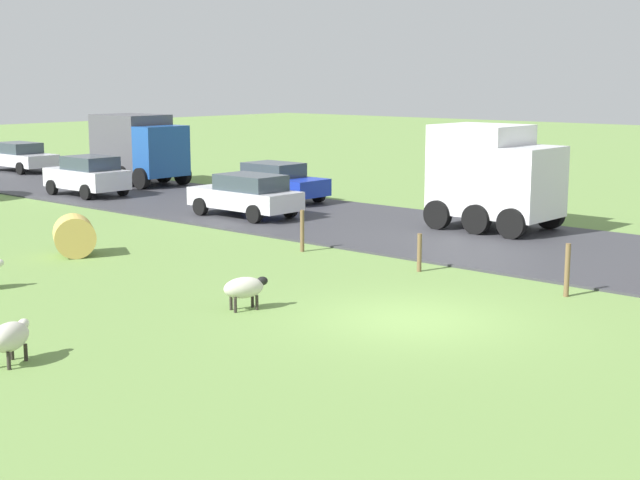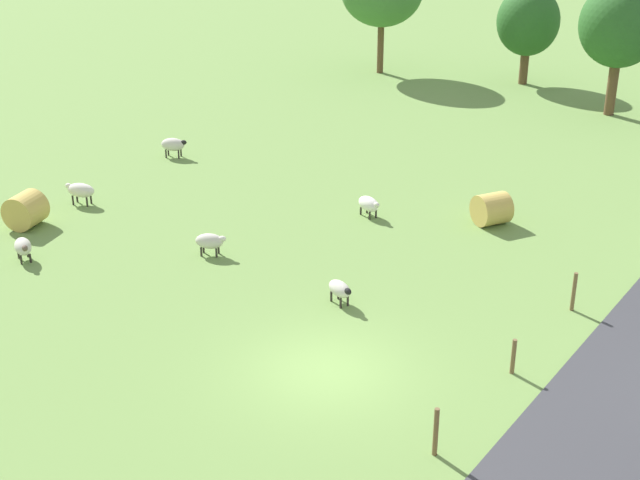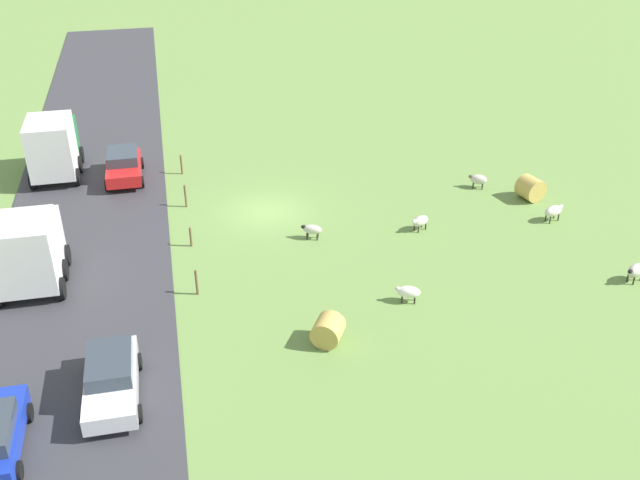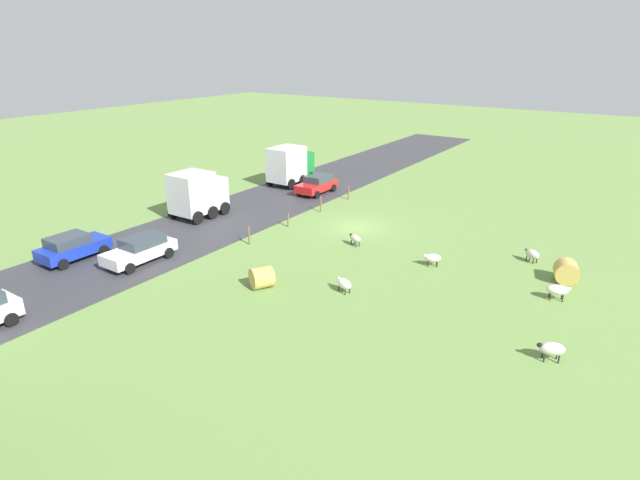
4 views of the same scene
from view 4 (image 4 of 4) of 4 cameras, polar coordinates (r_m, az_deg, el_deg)
ground_plane at (r=36.81m, az=4.05°, el=1.47°), size 160.00×160.00×0.00m
road_strip at (r=41.80m, az=-6.79°, el=3.80°), size 8.00×80.00×0.06m
sheep_0 at (r=33.21m, az=3.92°, el=0.19°), size 1.07×0.78×0.73m
sheep_1 at (r=23.45m, az=24.32°, el=-10.95°), size 1.18×0.93×0.84m
sheep_2 at (r=26.99m, az=2.69°, el=-4.86°), size 1.14×0.82×0.76m
sheep_3 at (r=30.79m, az=12.39°, el=-1.96°), size 1.09×0.88×0.76m
sheep_4 at (r=33.13m, az=22.49°, el=-1.47°), size 1.07×0.91×0.77m
sheep_5 at (r=28.78m, az=24.86°, el=-5.05°), size 1.24×0.86×0.84m
hay_bale_0 at (r=31.08m, az=25.68°, el=-3.17°), size 1.51×1.44×1.25m
hay_bale_1 at (r=27.62m, az=-6.48°, el=-4.16°), size 1.56×1.55×1.15m
fence_post_0 at (r=43.26m, az=3.17°, el=5.27°), size 0.12×0.12×1.17m
fence_post_1 at (r=39.85m, az=0.08°, el=4.00°), size 0.12×0.12×1.25m
fence_post_2 at (r=36.66m, az=-3.56°, el=2.23°), size 0.12×0.12×1.01m
fence_post_3 at (r=33.60m, az=-7.87°, el=0.50°), size 0.12×0.12×1.23m
truck_0 at (r=39.38m, az=-13.47°, el=5.06°), size 2.80×3.92×3.42m
truck_2 at (r=47.62m, az=-3.37°, el=8.35°), size 2.65×4.36×3.51m
car_3 at (r=34.16m, az=-25.80°, el=-0.67°), size 2.06×4.03×1.55m
car_5 at (r=32.22m, az=-19.33°, el=-0.95°), size 2.00×4.31×1.54m
car_6 at (r=44.84m, az=-0.36°, el=6.24°), size 2.09×4.03×1.55m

